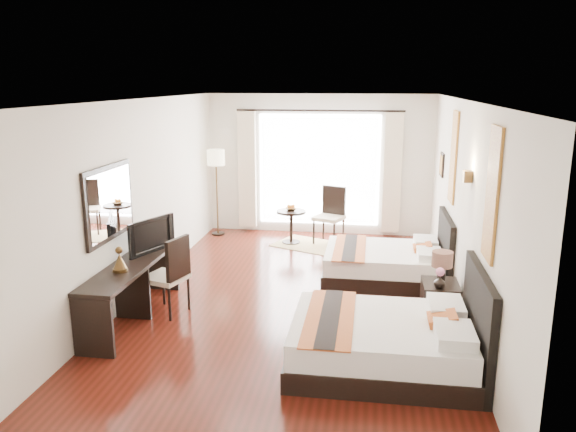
# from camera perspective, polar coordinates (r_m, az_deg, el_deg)

# --- Properties ---
(floor) EXTENTS (4.50, 7.50, 0.01)m
(floor) POSITION_cam_1_polar(r_m,az_deg,el_deg) (8.08, 0.53, -8.62)
(floor) COLOR #3B130A
(floor) RESTS_ON ground
(ceiling) EXTENTS (4.50, 7.50, 0.02)m
(ceiling) POSITION_cam_1_polar(r_m,az_deg,el_deg) (7.48, 0.58, 11.62)
(ceiling) COLOR white
(ceiling) RESTS_ON wall_headboard
(wall_headboard) EXTENTS (0.01, 7.50, 2.80)m
(wall_headboard) POSITION_cam_1_polar(r_m,az_deg,el_deg) (7.68, 17.37, 0.58)
(wall_headboard) COLOR silver
(wall_headboard) RESTS_ON floor
(wall_desk) EXTENTS (0.01, 7.50, 2.80)m
(wall_desk) POSITION_cam_1_polar(r_m,az_deg,el_deg) (8.26, -15.07, 1.62)
(wall_desk) COLOR silver
(wall_desk) RESTS_ON floor
(wall_window) EXTENTS (4.50, 0.01, 2.80)m
(wall_window) POSITION_cam_1_polar(r_m,az_deg,el_deg) (11.32, 3.18, 5.21)
(wall_window) COLOR silver
(wall_window) RESTS_ON floor
(wall_entry) EXTENTS (4.50, 0.01, 2.80)m
(wall_entry) POSITION_cam_1_polar(r_m,az_deg,el_deg) (4.14, -6.72, -9.94)
(wall_entry) COLOR silver
(wall_entry) RESTS_ON floor
(window_glass) EXTENTS (2.40, 0.02, 2.20)m
(window_glass) POSITION_cam_1_polar(r_m,az_deg,el_deg) (11.32, 3.16, 4.69)
(window_glass) COLOR white
(window_glass) RESTS_ON wall_window
(sheer_curtain) EXTENTS (2.30, 0.02, 2.10)m
(sheer_curtain) POSITION_cam_1_polar(r_m,az_deg,el_deg) (11.26, 3.14, 4.65)
(sheer_curtain) COLOR white
(sheer_curtain) RESTS_ON wall_window
(drape_left) EXTENTS (0.35, 0.14, 2.35)m
(drape_left) POSITION_cam_1_polar(r_m,az_deg,el_deg) (11.45, -4.15, 4.68)
(drape_left) COLOR beige
(drape_left) RESTS_ON floor
(drape_right) EXTENTS (0.35, 0.14, 2.35)m
(drape_right) POSITION_cam_1_polar(r_m,az_deg,el_deg) (11.18, 10.55, 4.27)
(drape_right) COLOR beige
(drape_right) RESTS_ON floor
(art_panel_near) EXTENTS (0.03, 0.50, 1.35)m
(art_panel_near) POSITION_cam_1_polar(r_m,az_deg,el_deg) (5.93, 20.03, 2.09)
(art_panel_near) COLOR maroon
(art_panel_near) RESTS_ON wall_headboard
(art_panel_far) EXTENTS (0.03, 0.50, 1.35)m
(art_panel_far) POSITION_cam_1_polar(r_m,az_deg,el_deg) (8.65, 16.47, 5.75)
(art_panel_far) COLOR maroon
(art_panel_far) RESTS_ON wall_headboard
(wall_sconce) EXTENTS (0.10, 0.14, 0.14)m
(wall_sconce) POSITION_cam_1_polar(r_m,az_deg,el_deg) (7.14, 17.77, 3.85)
(wall_sconce) COLOR #4D371B
(wall_sconce) RESTS_ON wall_headboard
(mirror_frame) EXTENTS (0.04, 1.25, 0.95)m
(mirror_frame) POSITION_cam_1_polar(r_m,az_deg,el_deg) (7.41, -17.72, 1.29)
(mirror_frame) COLOR black
(mirror_frame) RESTS_ON wall_desk
(mirror_glass) EXTENTS (0.01, 1.12, 0.82)m
(mirror_glass) POSITION_cam_1_polar(r_m,az_deg,el_deg) (7.40, -17.55, 1.28)
(mirror_glass) COLOR white
(mirror_glass) RESTS_ON mirror_frame
(bed_near) EXTENTS (2.03, 1.58, 1.14)m
(bed_near) POSITION_cam_1_polar(r_m,az_deg,el_deg) (6.33, 10.25, -12.38)
(bed_near) COLOR black
(bed_near) RESTS_ON floor
(bed_far) EXTENTS (1.89, 1.47, 1.06)m
(bed_far) POSITION_cam_1_polar(r_m,az_deg,el_deg) (8.95, 10.19, -4.67)
(bed_far) COLOR black
(bed_far) RESTS_ON floor
(nightstand) EXTENTS (0.45, 0.56, 0.54)m
(nightstand) POSITION_cam_1_polar(r_m,az_deg,el_deg) (7.54, 15.14, -8.52)
(nightstand) COLOR black
(nightstand) RESTS_ON floor
(table_lamp) EXTENTS (0.27, 0.27, 0.42)m
(table_lamp) POSITION_cam_1_polar(r_m,az_deg,el_deg) (7.48, 15.39, -4.49)
(table_lamp) COLOR black
(table_lamp) RESTS_ON nightstand
(vase) EXTENTS (0.15, 0.15, 0.15)m
(vase) POSITION_cam_1_polar(r_m,az_deg,el_deg) (7.28, 15.12, -6.76)
(vase) COLOR black
(vase) RESTS_ON nightstand
(console_desk) EXTENTS (0.50, 2.20, 0.76)m
(console_desk) POSITION_cam_1_polar(r_m,az_deg,el_deg) (7.64, -15.52, -7.37)
(console_desk) COLOR black
(console_desk) RESTS_ON floor
(television) EXTENTS (0.43, 0.80, 0.48)m
(television) POSITION_cam_1_polar(r_m,az_deg,el_deg) (7.93, -14.08, -1.85)
(television) COLOR black
(television) RESTS_ON console_desk
(bronze_figurine) EXTENTS (0.22, 0.22, 0.28)m
(bronze_figurine) POSITION_cam_1_polar(r_m,az_deg,el_deg) (7.22, -16.72, -4.36)
(bronze_figurine) COLOR #4D371B
(bronze_figurine) RESTS_ON console_desk
(desk_chair) EXTENTS (0.62, 0.62, 1.07)m
(desk_chair) POSITION_cam_1_polar(r_m,az_deg,el_deg) (7.73, -12.13, -7.34)
(desk_chair) COLOR #C5B697
(desk_chair) RESTS_ON floor
(floor_lamp) EXTENTS (0.35, 0.35, 1.73)m
(floor_lamp) POSITION_cam_1_polar(r_m,az_deg,el_deg) (11.21, -7.32, 5.36)
(floor_lamp) COLOR black
(floor_lamp) RESTS_ON floor
(side_table) EXTENTS (0.56, 0.56, 0.64)m
(side_table) POSITION_cam_1_polar(r_m,az_deg,el_deg) (10.74, 0.33, -1.11)
(side_table) COLOR black
(side_table) RESTS_ON floor
(fruit_bowl) EXTENTS (0.27, 0.27, 0.05)m
(fruit_bowl) POSITION_cam_1_polar(r_m,az_deg,el_deg) (10.65, 0.29, 0.69)
(fruit_bowl) COLOR #452518
(fruit_bowl) RESTS_ON side_table
(window_chair) EXTENTS (0.65, 0.65, 1.08)m
(window_chair) POSITION_cam_1_polar(r_m,az_deg,el_deg) (10.77, 4.21, -1.06)
(window_chair) COLOR #C5B697
(window_chair) RESTS_ON floor
(jute_rug) EXTENTS (1.59, 1.37, 0.01)m
(jute_rug) POSITION_cam_1_polar(r_m,az_deg,el_deg) (10.67, 2.37, -2.97)
(jute_rug) COLOR tan
(jute_rug) RESTS_ON floor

